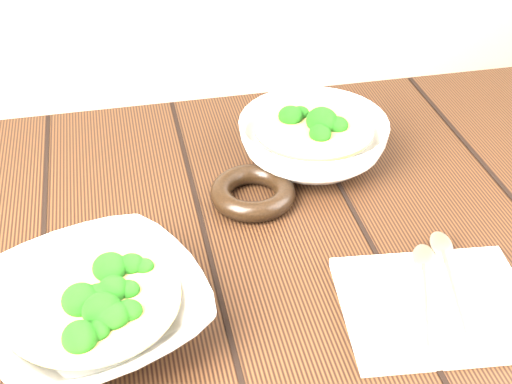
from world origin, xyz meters
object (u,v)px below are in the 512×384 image
at_px(soup_bowl_front, 93,309).
at_px(soup_bowl_back, 313,140).
at_px(napkin, 436,306).
at_px(trivet, 253,193).
at_px(table, 229,324).

xyz_separation_m(soup_bowl_front, soup_bowl_back, (0.32, 0.27, 0.00)).
bearing_deg(napkin, trivet, 129.19).
bearing_deg(trivet, table, -117.96).
bearing_deg(napkin, table, 152.81).
height_order(soup_bowl_back, trivet, soup_bowl_back).
bearing_deg(soup_bowl_front, trivet, 41.91).
relative_size(table, napkin, 5.74).
relative_size(soup_bowl_front, trivet, 2.61).
bearing_deg(soup_bowl_back, table, -131.53).
distance_m(soup_bowl_front, trivet, 0.29).
height_order(table, soup_bowl_front, soup_bowl_front).
distance_m(soup_bowl_back, napkin, 0.33).
relative_size(soup_bowl_front, soup_bowl_back, 1.37).
bearing_deg(table, soup_bowl_back, 48.47).
height_order(soup_bowl_front, trivet, soup_bowl_front).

